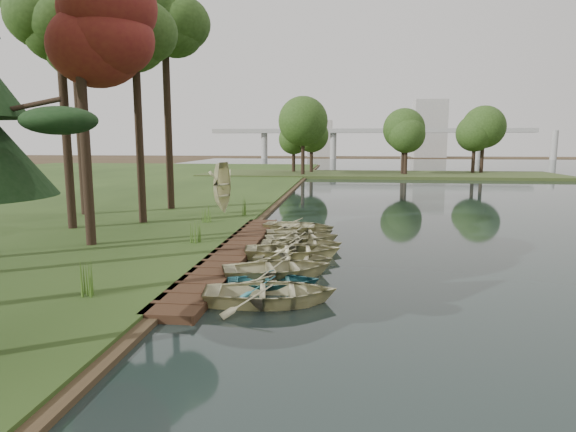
# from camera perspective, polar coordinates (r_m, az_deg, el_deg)

# --- Properties ---
(ground) EXTENTS (300.00, 300.00, 0.00)m
(ground) POSITION_cam_1_polar(r_m,az_deg,el_deg) (20.58, -2.16, -4.90)
(ground) COLOR #3D2F1D
(boardwalk) EXTENTS (1.60, 16.00, 0.30)m
(boardwalk) POSITION_cam_1_polar(r_m,az_deg,el_deg) (20.84, -6.53, -4.35)
(boardwalk) COLOR #372215
(boardwalk) RESTS_ON ground
(peninsula) EXTENTS (50.00, 14.00, 0.45)m
(peninsula) POSITION_cam_1_polar(r_m,az_deg,el_deg) (70.09, 10.64, 4.83)
(peninsula) COLOR #36441E
(peninsula) RESTS_ON ground
(far_trees) EXTENTS (45.60, 5.60, 8.80)m
(far_trees) POSITION_cam_1_polar(r_m,az_deg,el_deg) (69.80, 8.02, 9.97)
(far_trees) COLOR black
(far_trees) RESTS_ON peninsula
(bridge) EXTENTS (95.90, 4.00, 8.60)m
(bridge) POSITION_cam_1_polar(r_m,az_deg,el_deg) (140.09, 10.51, 9.53)
(bridge) COLOR #A5A5A0
(bridge) RESTS_ON ground
(building_a) EXTENTS (10.00, 8.00, 18.00)m
(building_a) POSITION_cam_1_polar(r_m,az_deg,el_deg) (162.07, 16.39, 9.88)
(building_a) COLOR #A5A5A0
(building_a) RESTS_ON ground
(building_b) EXTENTS (8.00, 8.00, 12.00)m
(building_b) POSITION_cam_1_polar(r_m,az_deg,el_deg) (164.96, 3.82, 9.15)
(building_b) COLOR #A5A5A0
(building_b) RESTS_ON ground
(rowboat_0) EXTENTS (4.39, 3.43, 0.83)m
(rowboat_0) POSITION_cam_1_polar(r_m,az_deg,el_deg) (14.61, -2.06, -8.75)
(rowboat_0) COLOR beige
(rowboat_0) RESTS_ON water
(rowboat_1) EXTENTS (3.43, 2.74, 0.64)m
(rowboat_1) POSITION_cam_1_polar(r_m,az_deg,el_deg) (15.99, -1.78, -7.55)
(rowboat_1) COLOR teal
(rowboat_1) RESTS_ON water
(rowboat_2) EXTENTS (4.63, 3.92, 0.82)m
(rowboat_2) POSITION_cam_1_polar(r_m,az_deg,el_deg) (17.29, -1.20, -5.98)
(rowboat_2) COLOR beige
(rowboat_2) RESTS_ON water
(rowboat_3) EXTENTS (3.26, 2.42, 0.65)m
(rowboat_3) POSITION_cam_1_polar(r_m,az_deg,el_deg) (19.08, 0.59, -4.83)
(rowboat_3) COLOR beige
(rowboat_3) RESTS_ON water
(rowboat_4) EXTENTS (4.38, 3.41, 0.83)m
(rowboat_4) POSITION_cam_1_polar(r_m,az_deg,el_deg) (20.15, 0.59, -3.83)
(rowboat_4) COLOR beige
(rowboat_4) RESTS_ON water
(rowboat_5) EXTENTS (3.81, 2.86, 0.75)m
(rowboat_5) POSITION_cam_1_polar(r_m,az_deg,el_deg) (21.52, 1.63, -3.13)
(rowboat_5) COLOR beige
(rowboat_5) RESTS_ON water
(rowboat_6) EXTENTS (4.14, 3.44, 0.74)m
(rowboat_6) POSITION_cam_1_polar(r_m,az_deg,el_deg) (22.97, 1.71, -2.38)
(rowboat_6) COLOR beige
(rowboat_6) RESTS_ON water
(rowboat_7) EXTENTS (3.86, 3.10, 0.71)m
(rowboat_7) POSITION_cam_1_polar(r_m,az_deg,el_deg) (24.42, 1.41, -1.74)
(rowboat_7) COLOR beige
(rowboat_7) RESTS_ON water
(rowboat_8) EXTENTS (4.38, 3.54, 0.80)m
(rowboat_8) POSITION_cam_1_polar(r_m,az_deg,el_deg) (25.86, 1.31, -1.05)
(rowboat_8) COLOR beige
(rowboat_8) RESTS_ON water
(stored_rowboat) EXTENTS (3.90, 3.36, 0.68)m
(stored_rowboat) POSITION_cam_1_polar(r_m,az_deg,el_deg) (31.32, -7.67, 0.95)
(stored_rowboat) COLOR beige
(stored_rowboat) RESTS_ON bank
(tree_2) EXTENTS (4.46, 4.46, 11.28)m
(tree_2) POSITION_cam_1_polar(r_m,az_deg,el_deg) (23.43, -23.64, 19.70)
(tree_2) COLOR black
(tree_2) RESTS_ON bank
(tree_3) EXTENTS (4.47, 4.47, 11.95)m
(tree_3) POSITION_cam_1_polar(r_m,az_deg,el_deg) (28.40, -25.47, 18.84)
(tree_3) COLOR black
(tree_3) RESTS_ON bank
(tree_4) EXTENTS (4.01, 4.01, 11.40)m
(tree_4) POSITION_cam_1_polar(r_m,az_deg,el_deg) (28.96, -17.66, 18.27)
(tree_4) COLOR black
(tree_4) RESTS_ON bank
(tree_5) EXTENTS (5.28, 5.28, 14.16)m
(tree_5) POSITION_cam_1_polar(r_m,az_deg,el_deg) (33.84, -24.12, 20.37)
(tree_5) COLOR black
(tree_5) RESTS_ON bank
(tree_6) EXTENTS (4.22, 4.22, 13.85)m
(tree_6) POSITION_cam_1_polar(r_m,az_deg,el_deg) (34.82, -14.41, 20.51)
(tree_6) COLOR black
(tree_6) RESTS_ON bank
(reeds_0) EXTENTS (0.60, 0.60, 1.03)m
(reeds_0) POSITION_cam_1_polar(r_m,az_deg,el_deg) (15.75, -22.75, -6.81)
(reeds_0) COLOR #3F661E
(reeds_0) RESTS_ON bank
(reeds_1) EXTENTS (0.60, 0.60, 1.06)m
(reeds_1) POSITION_cam_1_polar(r_m,az_deg,el_deg) (22.36, -10.95, -1.78)
(reeds_1) COLOR #3F661E
(reeds_1) RESTS_ON bank
(reeds_2) EXTENTS (0.60, 0.60, 0.92)m
(reeds_2) POSITION_cam_1_polar(r_m,az_deg,el_deg) (27.95, -9.54, 0.21)
(reeds_2) COLOR #3F661E
(reeds_2) RESTS_ON bank
(reeds_3) EXTENTS (0.60, 0.60, 1.09)m
(reeds_3) POSITION_cam_1_polar(r_m,az_deg,el_deg) (30.32, -5.28, 1.12)
(reeds_3) COLOR #3F661E
(reeds_3) RESTS_ON bank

